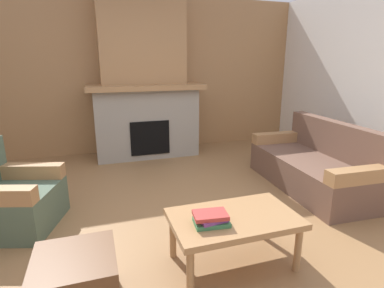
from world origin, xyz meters
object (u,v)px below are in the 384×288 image
(fireplace, at_px, (144,88))
(armchair, at_px, (9,199))
(ottoman, at_px, (77,283))
(coffee_table, at_px, (234,222))
(couch, at_px, (315,166))

(fireplace, xyz_separation_m, armchair, (-1.71, -2.06, -0.87))
(fireplace, relative_size, ottoman, 5.19)
(ottoman, bearing_deg, coffee_table, 5.61)
(couch, xyz_separation_m, ottoman, (-2.88, -1.22, -0.09))
(fireplace, xyz_separation_m, coffee_table, (0.14, -3.27, -0.79))
(coffee_table, bearing_deg, ottoman, -174.39)
(couch, distance_m, coffee_table, 2.03)
(armchair, height_order, ottoman, armchair)
(couch, height_order, ottoman, couch)
(armchair, bearing_deg, coffee_table, -33.24)
(fireplace, bearing_deg, armchair, -129.78)
(couch, bearing_deg, armchair, 178.30)
(fireplace, height_order, ottoman, fireplace)
(fireplace, relative_size, couch, 1.47)
(fireplace, relative_size, coffee_table, 2.70)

